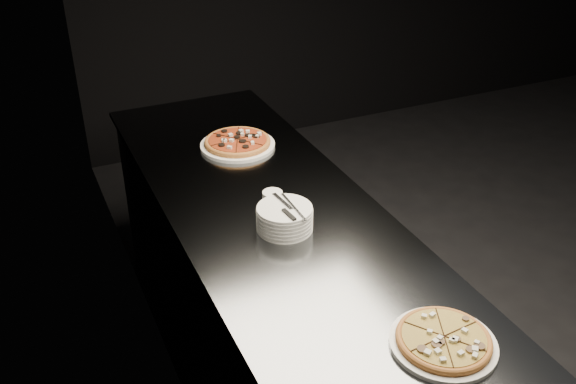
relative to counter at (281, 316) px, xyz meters
name	(u,v)px	position (x,y,z in m)	size (l,w,h in m)	color
wall_left	(167,109)	(-0.37, 0.00, 0.94)	(0.02, 5.00, 2.80)	black
counter	(281,316)	(0.00, 0.00, 0.00)	(0.74, 2.44, 0.92)	#585B5F
pizza_mushroom	(443,341)	(0.13, -0.77, 0.48)	(0.29, 0.29, 0.03)	white
pizza_tomato	(238,143)	(0.06, 0.60, 0.48)	(0.32, 0.32, 0.04)	white
plate_stack	(285,218)	(-0.02, -0.07, 0.50)	(0.19, 0.19, 0.09)	white
cutlery	(288,208)	(-0.01, -0.09, 0.55)	(0.07, 0.21, 0.01)	silver
ramekin	(273,199)	(0.00, 0.08, 0.49)	(0.07, 0.07, 0.06)	white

